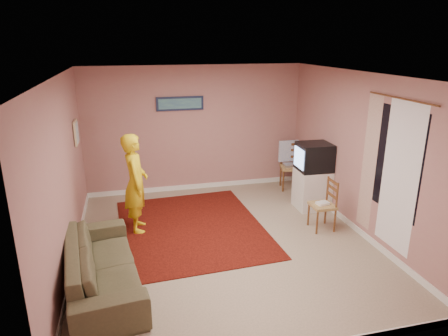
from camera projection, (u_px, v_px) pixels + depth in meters
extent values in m
plane|color=tan|center=(224.00, 242.00, 6.33)|extent=(5.00, 5.00, 0.00)
cube|color=#A8786E|center=(195.00, 129.00, 8.25)|extent=(4.50, 0.02, 2.60)
cube|color=#A8786E|center=(290.00, 243.00, 3.62)|extent=(4.50, 0.02, 2.60)
cube|color=#A8786E|center=(64.00, 176.00, 5.42)|extent=(0.02, 5.00, 2.60)
cube|color=#A8786E|center=(359.00, 154.00, 6.45)|extent=(0.02, 5.00, 2.60)
cube|color=silver|center=(224.00, 75.00, 5.54)|extent=(4.50, 5.00, 0.02)
cube|color=white|center=(196.00, 186.00, 8.62)|extent=(4.50, 0.02, 0.10)
cube|color=white|center=(75.00, 257.00, 5.80)|extent=(0.02, 5.00, 0.10)
cube|color=white|center=(351.00, 224.00, 6.83)|extent=(0.02, 5.00, 0.10)
cube|color=black|center=(395.00, 161.00, 5.57)|extent=(0.01, 1.10, 1.50)
cube|color=white|center=(399.00, 178.00, 5.49)|extent=(0.01, 0.75, 2.10)
cube|color=beige|center=(369.00, 163.00, 6.13)|extent=(0.01, 0.35, 2.10)
cylinder|color=brown|center=(401.00, 98.00, 5.29)|extent=(0.02, 1.40, 0.02)
cube|color=#151D3A|center=(180.00, 104.00, 7.98)|extent=(0.95, 0.03, 0.28)
cube|color=#2E5281|center=(180.00, 104.00, 7.96)|extent=(0.86, 0.01, 0.20)
cube|color=beige|center=(76.00, 132.00, 6.83)|extent=(0.03, 0.38, 0.42)
cube|color=#B4BFC4|center=(77.00, 132.00, 6.84)|extent=(0.01, 0.30, 0.34)
cube|color=black|center=(191.00, 227.00, 6.82)|extent=(2.49, 3.05, 0.02)
cube|color=silver|center=(312.00, 189.00, 7.54)|extent=(0.59, 0.54, 0.75)
cube|color=black|center=(314.00, 157.00, 7.35)|extent=(0.60, 0.55, 0.51)
cube|color=#8CB2F2|center=(299.00, 158.00, 7.29)|extent=(0.03, 0.43, 0.36)
cube|color=tan|center=(291.00, 167.00, 8.49)|extent=(0.53, 0.51, 0.05)
cube|color=brown|center=(292.00, 156.00, 8.42)|extent=(0.44, 0.14, 0.51)
cube|color=silver|center=(291.00, 165.00, 8.48)|extent=(0.34, 0.25, 0.06)
cube|color=#819ED4|center=(289.00, 151.00, 8.57)|extent=(0.44, 0.05, 0.46)
cube|color=tan|center=(322.00, 206.00, 6.67)|extent=(0.38, 0.40, 0.05)
cube|color=brown|center=(323.00, 193.00, 6.60)|extent=(0.04, 0.39, 0.45)
cube|color=white|center=(323.00, 203.00, 6.65)|extent=(0.22, 0.18, 0.04)
imported|color=#4E482F|center=(102.00, 265.00, 5.10)|extent=(1.11, 2.25, 0.63)
imported|color=yellow|center=(136.00, 183.00, 6.52)|extent=(0.41, 0.61, 1.66)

